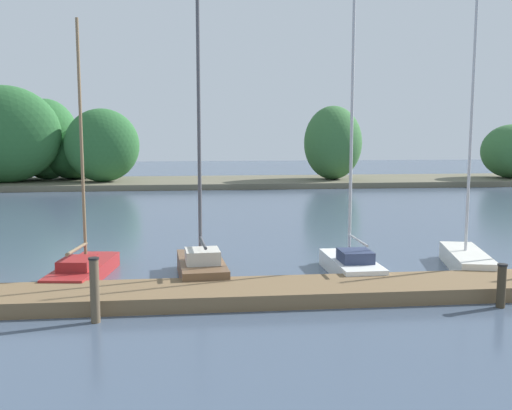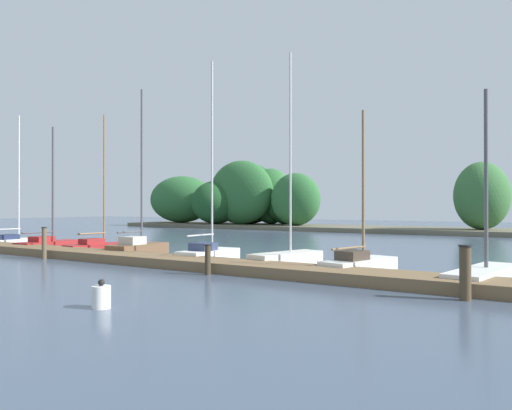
{
  "view_description": "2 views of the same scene",
  "coord_description": "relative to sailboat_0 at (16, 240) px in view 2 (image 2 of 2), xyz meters",
  "views": [
    {
      "loc": [
        -2.3,
        0.13,
        3.94
      ],
      "look_at": [
        -0.75,
        14.2,
        2.14
      ],
      "focal_mm": 40.3,
      "sensor_mm": 36.0,
      "label": 1
    },
    {
      "loc": [
        14.82,
        -0.62,
        2.23
      ],
      "look_at": [
        4.68,
        14.79,
        2.31
      ],
      "focal_mm": 34.54,
      "sensor_mm": 36.0,
      "label": 2
    }
  ],
  "objects": [
    {
      "name": "mooring_piling_3",
      "position": [
        24.92,
        -3.51,
        0.36
      ],
      "size": [
        0.31,
        0.31,
        1.33
      ],
      "color": "#4C3D28",
      "rests_on": "ground"
    },
    {
      "name": "sailboat_4",
      "position": [
        14.41,
        -0.12,
        0.09
      ],
      "size": [
        1.15,
        3.17,
        8.33
      ],
      "rotation": [
        0.0,
        0.0,
        1.58
      ],
      "color": "white",
      "rests_on": "ground"
    },
    {
      "name": "sailboat_6",
      "position": [
        20.99,
        -0.17,
        0.05
      ],
      "size": [
        1.69,
        3.62,
        5.55
      ],
      "rotation": [
        0.0,
        0.0,
        1.35
      ],
      "color": "white",
      "rests_on": "ground"
    },
    {
      "name": "sailboat_2",
      "position": [
        7.13,
        0.26,
        0.02
      ],
      "size": [
        1.53,
        3.75,
        6.89
      ],
      "rotation": [
        0.0,
        0.0,
        1.43
      ],
      "color": "maroon",
      "rests_on": "ground"
    },
    {
      "name": "sailboat_0",
      "position": [
        0.0,
        0.0,
        0.0
      ],
      "size": [
        1.53,
        4.0,
        7.55
      ],
      "rotation": [
        0.0,
        0.0,
        1.51
      ],
      "color": "white",
      "rests_on": "ground"
    },
    {
      "name": "mooring_piling_2",
      "position": [
        16.97,
        -3.43,
        0.2
      ],
      "size": [
        0.22,
        0.22,
        1.01
      ],
      "color": "#3D3323",
      "rests_on": "ground"
    },
    {
      "name": "far_shore",
      "position": [
        1.91,
        27.95,
        2.55
      ],
      "size": [
        59.29,
        8.73,
        7.21
      ],
      "color": "#66604C",
      "rests_on": "ground"
    },
    {
      "name": "dock_pier",
      "position": [
        12.39,
        -2.22,
        -0.13
      ],
      "size": [
        28.67,
        1.8,
        0.35
      ],
      "color": "brown",
      "rests_on": "ground"
    },
    {
      "name": "mooring_piling_1",
      "position": [
        8.03,
        -3.48,
        0.39
      ],
      "size": [
        0.22,
        0.22,
        1.38
      ],
      "color": "brown",
      "rests_on": "ground"
    },
    {
      "name": "sailboat_3",
      "position": [
        10.28,
        -0.13,
        0.12
      ],
      "size": [
        1.37,
        3.26,
        7.69
      ],
      "rotation": [
        0.0,
        0.0,
        1.64
      ],
      "color": "brown",
      "rests_on": "ground"
    },
    {
      "name": "sailboat_7",
      "position": [
        24.9,
        -0.41,
        0.01
      ],
      "size": [
        1.57,
        4.4,
        5.71
      ],
      "rotation": [
        0.0,
        0.0,
        1.43
      ],
      "color": "white",
      "rests_on": "ground"
    },
    {
      "name": "channel_buoy_1",
      "position": [
        18.39,
        -8.91,
        -0.05
      ],
      "size": [
        0.41,
        0.41,
        0.64
      ],
      "color": "white",
      "rests_on": "ground"
    },
    {
      "name": "sailboat_5",
      "position": [
        17.95,
        0.25,
        0.06
      ],
      "size": [
        1.71,
        3.51,
        8.15
      ],
      "rotation": [
        0.0,
        0.0,
        1.33
      ],
      "color": "silver",
      "rests_on": "ground"
    },
    {
      "name": "sailboat_1",
      "position": [
        3.65,
        -0.24,
        0.07
      ],
      "size": [
        1.39,
        3.64,
        6.53
      ],
      "rotation": [
        0.0,
        0.0,
        1.62
      ],
      "color": "maroon",
      "rests_on": "ground"
    }
  ]
}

